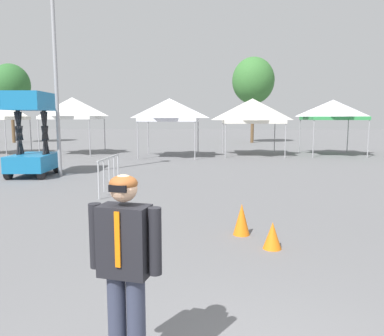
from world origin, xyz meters
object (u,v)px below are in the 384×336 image
object	(u,v)px
canopy_tent_far_left	(252,111)
canopy_tent_center	(333,110)
light_pole_near_lift	(55,60)
tree_behind_tents_left	(11,85)
canopy_tent_behind_center	(170,110)
scissor_lift	(33,150)
traffic_cone_near_barrier	(272,235)
traffic_cone_lot_center	(242,219)
tree_behind_tents_right	(253,81)
canopy_tent_behind_left	(73,108)
crowd_barrier_by_lift	(109,168)
person_foreground	(125,262)

from	to	relation	value
canopy_tent_far_left	canopy_tent_center	bearing A→B (deg)	2.00
light_pole_near_lift	tree_behind_tents_left	world-z (taller)	light_pole_near_lift
canopy_tent_behind_center	scissor_lift	size ratio (longest dim) A/B	1.05
tree_behind_tents_left	traffic_cone_near_barrier	world-z (taller)	tree_behind_tents_left
canopy_tent_far_left	traffic_cone_lot_center	world-z (taller)	canopy_tent_far_left
light_pole_near_lift	traffic_cone_near_barrier	bearing A→B (deg)	-49.51
scissor_lift	tree_behind_tents_right	distance (m)	22.87
canopy_tent_behind_left	canopy_tent_behind_center	xyz separation A→B (m)	(6.05, -1.38, -0.13)
canopy_tent_behind_left	canopy_tent_far_left	world-z (taller)	canopy_tent_behind_left
canopy_tent_far_left	traffic_cone_near_barrier	size ratio (longest dim) A/B	7.47
crowd_barrier_by_lift	tree_behind_tents_right	bearing A→B (deg)	73.02
canopy_tent_behind_left	light_pole_near_lift	distance (m)	9.25
tree_behind_tents_right	traffic_cone_lot_center	size ratio (longest dim) A/B	12.27
traffic_cone_near_barrier	canopy_tent_behind_center	bearing A→B (deg)	101.90
canopy_tent_behind_left	crowd_barrier_by_lift	xyz separation A→B (m)	(5.23, -11.87, -2.03)
scissor_lift	canopy_tent_far_left	bearing A→B (deg)	42.59
person_foreground	light_pole_near_lift	bearing A→B (deg)	113.77
tree_behind_tents_left	traffic_cone_near_barrier	size ratio (longest dim) A/B	14.74
canopy_tent_behind_left	person_foreground	distance (m)	21.39
tree_behind_tents_right	canopy_tent_behind_left	bearing A→B (deg)	-138.06
person_foreground	traffic_cone_lot_center	bearing A→B (deg)	71.48
person_foreground	traffic_cone_lot_center	xyz separation A→B (m)	(1.36, 4.06, -0.73)
canopy_tent_behind_center	traffic_cone_lot_center	bearing A→B (deg)	-79.22
canopy_tent_behind_left	tree_behind_tents_left	distance (m)	13.77
canopy_tent_far_left	tree_behind_tents_right	bearing A→B (deg)	83.10
tree_behind_tents_left	canopy_tent_behind_left	bearing A→B (deg)	-48.50
canopy_tent_far_left	light_pole_near_lift	xyz separation A→B (m)	(-8.34, -8.60, 1.74)
canopy_tent_behind_left	scissor_lift	bearing A→B (deg)	-80.31
scissor_lift	tree_behind_tents_right	world-z (taller)	tree_behind_tents_right
canopy_tent_far_left	canopy_tent_center	distance (m)	4.78
canopy_tent_behind_center	scissor_lift	distance (m)	8.83
traffic_cone_lot_center	traffic_cone_near_barrier	world-z (taller)	traffic_cone_lot_center
canopy_tent_behind_left	scissor_lift	world-z (taller)	canopy_tent_behind_left
canopy_tent_center	tree_behind_tents_right	distance (m)	11.80
person_foreground	tree_behind_tents_right	size ratio (longest dim) A/B	0.24
canopy_tent_far_left	traffic_cone_near_barrier	world-z (taller)	canopy_tent_far_left
canopy_tent_behind_center	tree_behind_tents_right	distance (m)	14.06
traffic_cone_lot_center	scissor_lift	bearing A→B (deg)	135.69
canopy_tent_center	traffic_cone_near_barrier	world-z (taller)	canopy_tent_center
light_pole_near_lift	traffic_cone_near_barrier	distance (m)	11.20
traffic_cone_near_barrier	scissor_lift	bearing A→B (deg)	134.51
scissor_lift	person_foreground	distance (m)	12.70
tree_behind_tents_left	canopy_tent_far_left	bearing A→B (deg)	-27.48
traffic_cone_near_barrier	light_pole_near_lift	bearing A→B (deg)	130.49
canopy_tent_far_left	crowd_barrier_by_lift	distance (m)	13.13
scissor_lift	light_pole_near_lift	distance (m)	3.49
scissor_lift	traffic_cone_lot_center	size ratio (longest dim) A/B	5.23
canopy_tent_behind_center	tree_behind_tents_right	xyz separation A→B (m)	(6.16, 12.34, 2.75)
canopy_tent_behind_left	traffic_cone_lot_center	bearing A→B (deg)	-61.00
tree_behind_tents_left	canopy_tent_center	bearing A→B (deg)	-22.41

